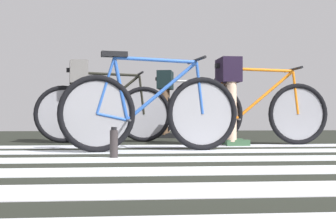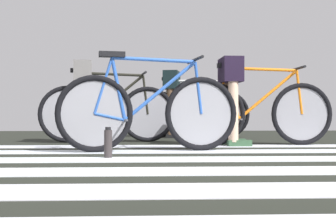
{
  "view_description": "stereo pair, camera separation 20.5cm",
  "coord_description": "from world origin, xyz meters",
  "px_view_note": "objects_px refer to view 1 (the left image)",
  "views": [
    {
      "loc": [
        -0.68,
        -3.46,
        0.36
      ],
      "look_at": [
        -0.24,
        1.4,
        0.4
      ],
      "focal_mm": 50.07,
      "sensor_mm": 36.0,
      "label": 1
    },
    {
      "loc": [
        -0.48,
        -3.46,
        0.36
      ],
      "look_at": [
        -0.24,
        1.4,
        0.4
      ],
      "focal_mm": 50.07,
      "sensor_mm": 36.0,
      "label": 2
    }
  ],
  "objects_px": {
    "cyclist_2_of_4": "(229,89)",
    "cyclist_4_of_4": "(166,95)",
    "bicycle_4_of_4": "(186,113)",
    "water_bottle": "(114,143)",
    "bicycle_2_of_4": "(255,112)",
    "cyclist_3_of_4": "(79,90)",
    "bicycle_1_of_4": "(151,111)",
    "bicycle_3_of_4": "(104,112)"
  },
  "relations": [
    {
      "from": "water_bottle",
      "to": "bicycle_4_of_4",
      "type": "bearing_deg",
      "value": 73.28
    },
    {
      "from": "bicycle_3_of_4",
      "to": "cyclist_4_of_4",
      "type": "height_order",
      "value": "cyclist_4_of_4"
    },
    {
      "from": "bicycle_4_of_4",
      "to": "water_bottle",
      "type": "height_order",
      "value": "bicycle_4_of_4"
    },
    {
      "from": "bicycle_2_of_4",
      "to": "bicycle_3_of_4",
      "type": "bearing_deg",
      "value": 156.24
    },
    {
      "from": "bicycle_2_of_4",
      "to": "cyclist_2_of_4",
      "type": "height_order",
      "value": "cyclist_2_of_4"
    },
    {
      "from": "cyclist_3_of_4",
      "to": "cyclist_4_of_4",
      "type": "distance_m",
      "value": 1.75
    },
    {
      "from": "cyclist_3_of_4",
      "to": "bicycle_4_of_4",
      "type": "distance_m",
      "value": 1.95
    },
    {
      "from": "bicycle_4_of_4",
      "to": "cyclist_2_of_4",
      "type": "bearing_deg",
      "value": -70.89
    },
    {
      "from": "cyclist_2_of_4",
      "to": "bicycle_1_of_4",
      "type": "bearing_deg",
      "value": -139.61
    },
    {
      "from": "cyclist_2_of_4",
      "to": "bicycle_3_of_4",
      "type": "relative_size",
      "value": 0.58
    },
    {
      "from": "bicycle_4_of_4",
      "to": "bicycle_1_of_4",
      "type": "bearing_deg",
      "value": -92.55
    },
    {
      "from": "bicycle_2_of_4",
      "to": "cyclist_3_of_4",
      "type": "height_order",
      "value": "cyclist_3_of_4"
    },
    {
      "from": "cyclist_3_of_4",
      "to": "water_bottle",
      "type": "xyz_separation_m",
      "value": [
        0.49,
        -2.17,
        -0.54
      ]
    },
    {
      "from": "cyclist_4_of_4",
      "to": "water_bottle",
      "type": "bearing_deg",
      "value": -90.19
    },
    {
      "from": "bicycle_1_of_4",
      "to": "bicycle_4_of_4",
      "type": "relative_size",
      "value": 1.01
    },
    {
      "from": "bicycle_4_of_4",
      "to": "water_bottle",
      "type": "distance_m",
      "value": 3.54
    },
    {
      "from": "bicycle_1_of_4",
      "to": "bicycle_2_of_4",
      "type": "xyz_separation_m",
      "value": [
        1.25,
        0.86,
        0.0
      ]
    },
    {
      "from": "bicycle_2_of_4",
      "to": "water_bottle",
      "type": "bearing_deg",
      "value": -138.23
    },
    {
      "from": "cyclist_3_of_4",
      "to": "cyclist_4_of_4",
      "type": "height_order",
      "value": "cyclist_4_of_4"
    },
    {
      "from": "bicycle_3_of_4",
      "to": "cyclist_4_of_4",
      "type": "distance_m",
      "value": 1.55
    },
    {
      "from": "bicycle_1_of_4",
      "to": "bicycle_4_of_4",
      "type": "distance_m",
      "value": 2.83
    },
    {
      "from": "bicycle_3_of_4",
      "to": "water_bottle",
      "type": "bearing_deg",
      "value": -92.77
    },
    {
      "from": "cyclist_4_of_4",
      "to": "bicycle_1_of_4",
      "type": "bearing_deg",
      "value": -86.26
    },
    {
      "from": "cyclist_2_of_4",
      "to": "cyclist_4_of_4",
      "type": "distance_m",
      "value": 2.03
    },
    {
      "from": "bicycle_3_of_4",
      "to": "cyclist_4_of_4",
      "type": "relative_size",
      "value": 1.68
    },
    {
      "from": "bicycle_4_of_4",
      "to": "cyclist_4_of_4",
      "type": "bearing_deg",
      "value": -180.0
    },
    {
      "from": "cyclist_2_of_4",
      "to": "cyclist_4_of_4",
      "type": "bearing_deg",
      "value": 104.2
    },
    {
      "from": "cyclist_4_of_4",
      "to": "cyclist_2_of_4",
      "type": "bearing_deg",
      "value": -62.6
    },
    {
      "from": "cyclist_2_of_4",
      "to": "bicycle_3_of_4",
      "type": "xyz_separation_m",
      "value": [
        -1.45,
        0.72,
        -0.26
      ]
    },
    {
      "from": "cyclist_4_of_4",
      "to": "cyclist_3_of_4",
      "type": "bearing_deg",
      "value": -121.78
    },
    {
      "from": "bicycle_1_of_4",
      "to": "bicycle_3_of_4",
      "type": "distance_m",
      "value": 1.65
    },
    {
      "from": "bicycle_2_of_4",
      "to": "water_bottle",
      "type": "xyz_separation_m",
      "value": [
        -1.58,
        -1.5,
        -0.27
      ]
    },
    {
      "from": "bicycle_3_of_4",
      "to": "cyclist_3_of_4",
      "type": "xyz_separation_m",
      "value": [
        -0.31,
        -0.04,
        0.28
      ]
    },
    {
      "from": "bicycle_3_of_4",
      "to": "water_bottle",
      "type": "xyz_separation_m",
      "value": [
        0.18,
        -2.21,
        -0.27
      ]
    },
    {
      "from": "cyclist_4_of_4",
      "to": "bicycle_2_of_4",
      "type": "bearing_deg",
      "value": -54.48
    },
    {
      "from": "cyclist_2_of_4",
      "to": "cyclist_3_of_4",
      "type": "xyz_separation_m",
      "value": [
        -1.76,
        0.68,
        0.02
      ]
    },
    {
      "from": "cyclist_2_of_4",
      "to": "bicycle_3_of_4",
      "type": "height_order",
      "value": "cyclist_2_of_4"
    },
    {
      "from": "bicycle_3_of_4",
      "to": "water_bottle",
      "type": "relative_size",
      "value": 6.95
    },
    {
      "from": "cyclist_3_of_4",
      "to": "bicycle_4_of_4",
      "type": "bearing_deg",
      "value": 31.46
    },
    {
      "from": "bicycle_4_of_4",
      "to": "bicycle_2_of_4",
      "type": "bearing_deg",
      "value": -61.86
    },
    {
      "from": "bicycle_3_of_4",
      "to": "bicycle_4_of_4",
      "type": "bearing_deg",
      "value": 37.01
    },
    {
      "from": "bicycle_3_of_4",
      "to": "cyclist_3_of_4",
      "type": "distance_m",
      "value": 0.42
    }
  ]
}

